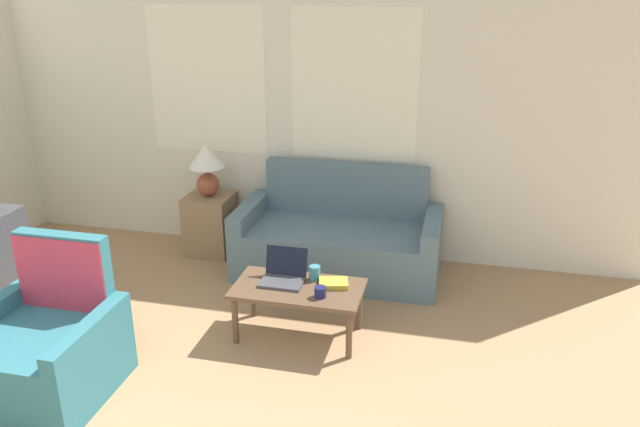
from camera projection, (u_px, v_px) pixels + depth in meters
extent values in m
cube|color=silver|center=(289.00, 111.00, 5.56)|extent=(6.39, 0.05, 2.60)
cube|color=white|center=(207.00, 81.00, 5.61)|extent=(1.10, 0.01, 1.30)
cube|color=white|center=(354.00, 86.00, 5.32)|extent=(1.10, 0.01, 1.30)
cube|color=slate|center=(338.00, 250.00, 5.38)|extent=(1.45, 0.81, 0.43)
cube|color=slate|center=(346.00, 211.00, 5.61)|extent=(1.45, 0.12, 0.90)
cube|color=slate|center=(250.00, 234.00, 5.53)|extent=(0.14, 0.81, 0.58)
cube|color=slate|center=(431.00, 251.00, 5.18)|extent=(0.14, 0.81, 0.58)
cube|color=#2D6B75|center=(42.00, 363.00, 3.82)|extent=(0.62, 0.79, 0.43)
cube|color=#2D6B75|center=(70.00, 300.00, 4.04)|extent=(0.62, 0.10, 0.93)
cube|color=#2D6B75|center=(93.00, 363.00, 3.72)|extent=(0.10, 0.79, 0.55)
cube|color=#B23347|center=(62.00, 288.00, 3.95)|extent=(0.62, 0.01, 0.67)
cube|color=#937551|center=(211.00, 224.00, 5.79)|extent=(0.41, 0.41, 0.56)
ellipsoid|color=brown|center=(208.00, 184.00, 5.65)|extent=(0.21, 0.21, 0.21)
cylinder|color=tan|center=(207.00, 170.00, 5.61)|extent=(0.02, 0.02, 0.06)
cone|color=white|center=(206.00, 156.00, 5.56)|extent=(0.32, 0.32, 0.21)
cube|color=brown|center=(298.00, 289.00, 4.37)|extent=(0.91, 0.49, 0.03)
cylinder|color=brown|center=(235.00, 320.00, 4.35)|extent=(0.04, 0.04, 0.36)
cylinder|color=brown|center=(349.00, 335.00, 4.18)|extent=(0.04, 0.04, 0.36)
cylinder|color=brown|center=(254.00, 294.00, 4.71)|extent=(0.04, 0.04, 0.36)
cylinder|color=brown|center=(359.00, 307.00, 4.54)|extent=(0.04, 0.04, 0.36)
cube|color=#47474C|center=(282.00, 282.00, 4.41)|extent=(0.30, 0.21, 0.02)
cube|color=black|center=(287.00, 261.00, 4.49)|extent=(0.30, 0.07, 0.20)
cylinder|color=teal|center=(315.00, 273.00, 4.46)|extent=(0.08, 0.08, 0.11)
cylinder|color=#191E4C|center=(320.00, 292.00, 4.22)|extent=(0.08, 0.08, 0.08)
cube|color=gold|center=(334.00, 283.00, 4.38)|extent=(0.23, 0.20, 0.04)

